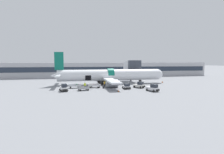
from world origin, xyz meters
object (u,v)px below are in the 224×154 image
Objects in this scene: baggage_tug_spare at (139,85)px; ground_crew_loader_b at (104,84)px; baggage_cart_queued at (75,86)px; baggage_tug_rear at (153,88)px; baggage_cart_loading at (95,86)px; ground_crew_loader_a at (106,83)px; baggage_cart_empty at (83,88)px; baggage_tug_lead at (64,88)px; baggage_tug_mid at (127,87)px; suitcase_on_tarmac_upright at (103,88)px; ground_crew_driver at (85,85)px; airplane at (109,75)px.

baggage_tug_spare is 2.06× the size of ground_crew_loader_b.
baggage_cart_queued is 2.66× the size of ground_crew_loader_b.
baggage_tug_spare is at bearing 100.59° from baggage_tug_rear.
ground_crew_loader_a reaches higher than baggage_cart_loading.
baggage_cart_empty is 2.37× the size of ground_crew_loader_b.
baggage_tug_lead is 1.71× the size of ground_crew_loader_a.
baggage_tug_lead is 0.75× the size of baggage_cart_queued.
baggage_cart_queued is (-16.63, 3.10, -0.18)m from baggage_tug_spare.
baggage_tug_mid is 4.36× the size of suitcase_on_tarmac_upright.
baggage_cart_queued is 8.74m from ground_crew_loader_a.
suitcase_on_tarmac_upright is at bearing 174.47° from baggage_tug_spare.
baggage_tug_spare reaches higher than baggage_cart_queued.
ground_crew_loader_a is 4.39m from suitcase_on_tarmac_upright.
ground_crew_loader_b reaches higher than baggage_cart_loading.
baggage_tug_mid is 0.65× the size of baggage_cart_loading.
baggage_tug_spare is (3.84, 1.05, 0.11)m from baggage_tug_mid.
baggage_cart_loading is at bearing -158.23° from ground_crew_loader_b.
baggage_tug_rear is 0.96× the size of baggage_cart_empty.
baggage_tug_mid is 0.72× the size of baggage_tug_rear.
baggage_tug_lead is at bearing 167.77° from baggage_tug_rear.
ground_crew_driver is (2.40, -1.70, 0.34)m from baggage_cart_queued.
baggage_cart_loading is (-12.59, 8.67, -0.24)m from baggage_tug_rear.
baggage_tug_mid is at bearing -26.79° from baggage_cart_loading.
baggage_tug_spare is at bearing -10.55° from baggage_cart_queued.
baggage_tug_spare is at bearing -5.53° from suitcase_on_tarmac_upright.
baggage_cart_queued is (-5.13, 0.28, 0.03)m from baggage_cart_loading.
suitcase_on_tarmac_upright is (-5.68, 1.97, -0.35)m from baggage_tug_mid.
baggage_tug_lead reaches higher than baggage_cart_empty.
baggage_cart_empty is 9.09m from ground_crew_loader_a.
baggage_tug_rear is at bearing -79.41° from baggage_tug_spare.
airplane is 5.00m from ground_crew_loader_a.
baggage_tug_mid is 0.79× the size of baggage_tug_spare.
baggage_tug_rear is 2.27× the size of ground_crew_loader_b.
baggage_tug_rear reaches higher than suitcase_on_tarmac_upright.
baggage_tug_spare is 16.91m from baggage_cart_queued.
airplane is 8.60m from baggage_cart_loading.
baggage_cart_loading is at bearing -3.12° from baggage_cart_queued.
baggage_tug_mid is at bearing -45.43° from ground_crew_loader_b.
baggage_tug_rear is 2.16× the size of ground_crew_driver.
airplane is 60.49× the size of suitcase_on_tarmac_upright.
baggage_cart_empty reaches higher than baggage_cart_loading.
baggage_tug_lead is 1.22× the size of baggage_tug_mid.
ground_crew_loader_b is 6.05m from ground_crew_driver.
baggage_tug_spare reaches higher than baggage_cart_empty.
ground_crew_loader_b is at bearing 24.63° from ground_crew_driver.
baggage_cart_loading is (-11.49, 2.82, -0.21)m from baggage_tug_spare.
airplane is 6.23m from ground_crew_loader_b.
ground_crew_driver is (5.08, 2.83, 0.11)m from baggage_tug_lead.
ground_crew_driver reaches higher than baggage_tug_mid.
baggage_tug_lead is 11.86m from ground_crew_loader_b.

